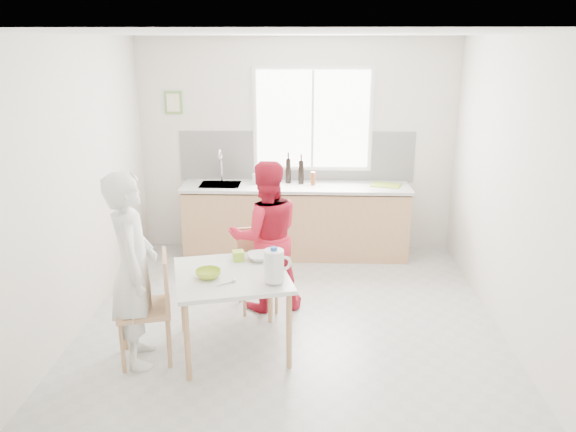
% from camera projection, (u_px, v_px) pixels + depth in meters
% --- Properties ---
extents(ground, '(4.50, 4.50, 0.00)m').
position_uv_depth(ground, '(290.00, 327.00, 5.41)').
color(ground, '#B7B7B2').
rests_on(ground, ground).
extents(room_shell, '(4.50, 4.50, 4.50)m').
position_uv_depth(room_shell, '(291.00, 160.00, 4.91)').
color(room_shell, silver).
rests_on(room_shell, ground).
extents(window, '(1.50, 0.06, 1.30)m').
position_uv_depth(window, '(313.00, 119.00, 7.01)').
color(window, white).
rests_on(window, room_shell).
extents(backsplash, '(3.00, 0.02, 0.65)m').
position_uv_depth(backsplash, '(297.00, 156.00, 7.17)').
color(backsplash, white).
rests_on(backsplash, room_shell).
extents(picture_frame, '(0.22, 0.03, 0.28)m').
position_uv_depth(picture_frame, '(173.00, 103.00, 7.02)').
color(picture_frame, '#669744').
rests_on(picture_frame, room_shell).
extents(kitchen_counter, '(2.84, 0.64, 1.37)m').
position_uv_depth(kitchen_counter, '(295.00, 223.00, 7.14)').
color(kitchen_counter, tan).
rests_on(kitchen_counter, ground).
extents(dining_table, '(1.16, 1.16, 0.73)m').
position_uv_depth(dining_table, '(232.00, 281.00, 4.85)').
color(dining_table, silver).
rests_on(dining_table, ground).
extents(chair_left, '(0.53, 0.53, 0.95)m').
position_uv_depth(chair_left, '(152.00, 303.00, 4.75)').
color(chair_left, tan).
rests_on(chair_left, ground).
extents(chair_far, '(0.46, 0.46, 0.82)m').
position_uv_depth(chair_far, '(256.00, 264.00, 5.74)').
color(chair_far, tan).
rests_on(chair_far, ground).
extents(person_white, '(0.54, 0.69, 1.67)m').
position_uv_depth(person_white, '(134.00, 270.00, 4.63)').
color(person_white, white).
rests_on(person_white, ground).
extents(person_red, '(0.87, 0.76, 1.54)m').
position_uv_depth(person_red, '(266.00, 236.00, 5.61)').
color(person_red, red).
rests_on(person_red, ground).
extents(bowl_green, '(0.26, 0.26, 0.07)m').
position_uv_depth(bowl_green, '(208.00, 274.00, 4.73)').
color(bowl_green, '#9DBE2C').
rests_on(bowl_green, dining_table).
extents(bowl_white, '(0.29, 0.29, 0.06)m').
position_uv_depth(bowl_white, '(261.00, 257.00, 5.12)').
color(bowl_white, white).
rests_on(bowl_white, dining_table).
extents(milk_jug, '(0.23, 0.17, 0.29)m').
position_uv_depth(milk_jug, '(274.00, 265.00, 4.59)').
color(milk_jug, white).
rests_on(milk_jug, dining_table).
extents(green_box, '(0.12, 0.12, 0.09)m').
position_uv_depth(green_box, '(238.00, 256.00, 5.10)').
color(green_box, '#9BCB2E').
rests_on(green_box, dining_table).
extents(spoon, '(0.14, 0.10, 0.01)m').
position_uv_depth(spoon, '(225.00, 283.00, 4.60)').
color(spoon, '#A5A5AA').
rests_on(spoon, dining_table).
extents(cutting_board, '(0.41, 0.35, 0.01)m').
position_uv_depth(cutting_board, '(386.00, 185.00, 6.97)').
color(cutting_board, '#97BA2A').
rests_on(cutting_board, kitchen_counter).
extents(wine_bottle_a, '(0.07, 0.07, 0.32)m').
position_uv_depth(wine_bottle_a, '(288.00, 171.00, 7.04)').
color(wine_bottle_a, black).
rests_on(wine_bottle_a, kitchen_counter).
extents(wine_bottle_b, '(0.07, 0.07, 0.30)m').
position_uv_depth(wine_bottle_b, '(301.00, 172.00, 7.02)').
color(wine_bottle_b, black).
rests_on(wine_bottle_b, kitchen_counter).
extents(jar_amber, '(0.06, 0.06, 0.16)m').
position_uv_depth(jar_amber, '(313.00, 178.00, 7.00)').
color(jar_amber, brown).
rests_on(jar_amber, kitchen_counter).
extents(soap_bottle, '(0.09, 0.09, 0.18)m').
position_uv_depth(soap_bottle, '(256.00, 176.00, 7.04)').
color(soap_bottle, '#999999').
rests_on(soap_bottle, kitchen_counter).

